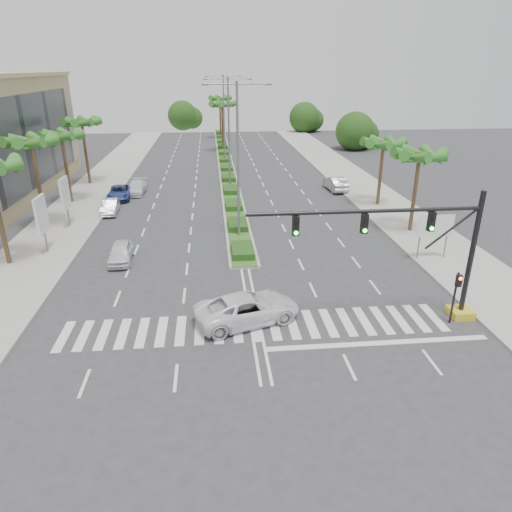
{
  "coord_description": "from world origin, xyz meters",
  "views": [
    {
      "loc": [
        -2.06,
        -21.09,
        12.92
      ],
      "look_at": [
        0.28,
        2.69,
        3.0
      ],
      "focal_mm": 32.0,
      "sensor_mm": 36.0,
      "label": 1
    }
  ],
  "objects": [
    {
      "name": "billboard_far",
      "position": [
        -14.5,
        18.0,
        2.96
      ],
      "size": [
        0.18,
        2.1,
        4.35
      ],
      "color": "slate",
      "rests_on": "ground"
    },
    {
      "name": "car_right",
      "position": [
        11.8,
        28.37,
        0.78
      ],
      "size": [
        1.99,
        4.83,
        1.55
      ],
      "primitive_type": "imported",
      "rotation": [
        0.0,
        0.0,
        3.22
      ],
      "color": "#ABAAAF",
      "rests_on": "ground"
    },
    {
      "name": "median_grass",
      "position": [
        0.0,
        45.0,
        0.22
      ],
      "size": [
        1.8,
        75.0,
        0.04
      ],
      "primitive_type": "cube",
      "color": "#2F561D",
      "rests_on": "median"
    },
    {
      "name": "palm_right_near",
      "position": [
        14.5,
        14.0,
        6.2
      ],
      "size": [
        4.57,
        4.68,
        7.05
      ],
      "color": "brown",
      "rests_on": "ground"
    },
    {
      "name": "palm_left_end",
      "position": [
        -16.5,
        34.0,
        6.88
      ],
      "size": [
        4.57,
        4.68,
        7.75
      ],
      "color": "brown",
      "rests_on": "ground"
    },
    {
      "name": "median",
      "position": [
        0.0,
        45.0,
        0.1
      ],
      "size": [
        2.2,
        75.0,
        0.2
      ],
      "primitive_type": "cube",
      "color": "gray",
      "rests_on": "ground"
    },
    {
      "name": "car_crossing",
      "position": [
        -0.4,
        0.62,
        0.8
      ],
      "size": [
        6.29,
        4.28,
        1.6
      ],
      "primitive_type": "imported",
      "rotation": [
        0.0,
        0.0,
        1.88
      ],
      "color": "white",
      "rests_on": "ground"
    },
    {
      "name": "ground",
      "position": [
        0.0,
        0.0,
        0.0
      ],
      "size": [
        160.0,
        160.0,
        0.0
      ],
      "primitive_type": "plane",
      "color": "#333335",
      "rests_on": "ground"
    },
    {
      "name": "pedestrian_signal",
      "position": [
        10.6,
        -0.68,
        2.04
      ],
      "size": [
        0.28,
        0.36,
        3.0
      ],
      "color": "black",
      "rests_on": "ground"
    },
    {
      "name": "car_parked_a",
      "position": [
        -8.74,
        9.85,
        0.67
      ],
      "size": [
        1.79,
        4.01,
        1.34
      ],
      "primitive_type": "imported",
      "rotation": [
        0.0,
        0.0,
        0.05
      ],
      "color": "silver",
      "rests_on": "ground"
    },
    {
      "name": "footpath_right",
      "position": [
        15.2,
        20.0,
        0.07
      ],
      "size": [
        6.0,
        120.0,
        0.15
      ],
      "primitive_type": "cube",
      "color": "gray",
      "rests_on": "ground"
    },
    {
      "name": "car_parked_c",
      "position": [
        -11.8,
        27.09,
        0.68
      ],
      "size": [
        2.51,
        4.99,
        1.35
      ],
      "primitive_type": "imported",
      "rotation": [
        0.0,
        0.0,
        0.05
      ],
      "color": "navy",
      "rests_on": "ground"
    },
    {
      "name": "footpath_left",
      "position": [
        -15.2,
        20.0,
        0.07
      ],
      "size": [
        6.0,
        120.0,
        0.15
      ],
      "primitive_type": "cube",
      "color": "gray",
      "rests_on": "ground"
    },
    {
      "name": "palm_right_far",
      "position": [
        14.5,
        22.0,
        5.91
      ],
      "size": [
        4.57,
        4.68,
        6.75
      ],
      "color": "brown",
      "rests_on": "ground"
    },
    {
      "name": "car_parked_d",
      "position": [
        -10.34,
        29.12,
        0.67
      ],
      "size": [
        2.08,
        4.68,
        1.33
      ],
      "primitive_type": "imported",
      "rotation": [
        0.0,
        0.0,
        -0.05
      ],
      "color": "silver",
      "rests_on": "ground"
    },
    {
      "name": "palm_left_far",
      "position": [
        -16.5,
        26.0,
        6.5
      ],
      "size": [
        4.57,
        4.68,
        7.35
      ],
      "color": "brown",
      "rests_on": "ground"
    },
    {
      "name": "streetlight_mid",
      "position": [
        0.0,
        30.0,
        6.81
      ],
      "size": [
        5.1,
        0.25,
        12.0
      ],
      "color": "slate",
      "rests_on": "ground"
    },
    {
      "name": "streetlight_far",
      "position": [
        0.0,
        46.0,
        6.81
      ],
      "size": [
        5.1,
        0.25,
        12.0
      ],
      "color": "slate",
      "rests_on": "ground"
    },
    {
      "name": "billboard_near",
      "position": [
        -14.5,
        12.0,
        2.96
      ],
      "size": [
        0.18,
        2.1,
        4.35
      ],
      "color": "slate",
      "rests_on": "ground"
    },
    {
      "name": "palm_left_mid",
      "position": [
        -16.5,
        18.0,
        7.08
      ],
      "size": [
        4.57,
        4.68,
        7.95
      ],
      "color": "brown",
      "rests_on": "ground"
    },
    {
      "name": "signal_gantry",
      "position": [
        9.27,
        -0.0,
        3.46
      ],
      "size": [
        12.6,
        1.2,
        7.2
      ],
      "color": "gold",
      "rests_on": "ground"
    },
    {
      "name": "direction_sign",
      "position": [
        13.5,
        7.99,
        2.45
      ],
      "size": [
        2.7,
        0.11,
        3.4
      ],
      "color": "slate",
      "rests_on": "ground"
    },
    {
      "name": "car_parked_b",
      "position": [
        -11.8,
        21.9,
        0.66
      ],
      "size": [
        1.61,
        4.09,
        1.32
      ],
      "primitive_type": "imported",
      "rotation": [
        0.0,
        0.0,
        0.05
      ],
      "color": "silver",
      "rests_on": "ground"
    },
    {
      "name": "palm_median_a",
      "position": [
        0.0,
        55.0,
        7.17
      ],
      "size": [
        4.57,
        4.68,
        8.05
      ],
      "color": "brown",
      "rests_on": "ground"
    },
    {
      "name": "palm_median_b",
      "position": [
        0.0,
        70.0,
        7.17
      ],
      "size": [
        4.57,
        4.68,
        8.05
      ],
      "color": "brown",
      "rests_on": "ground"
    },
    {
      "name": "streetlight_near",
      "position": [
        0.0,
        14.0,
        6.81
      ],
      "size": [
        5.1,
        0.25,
        12.0
      ],
      "color": "slate",
      "rests_on": "ground"
    }
  ]
}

